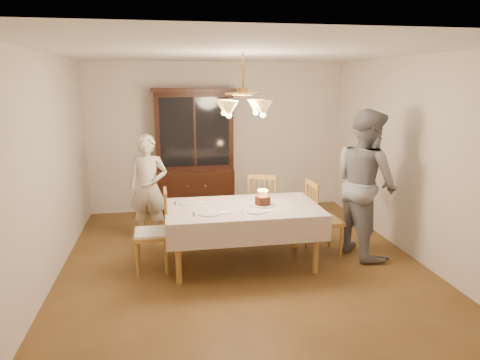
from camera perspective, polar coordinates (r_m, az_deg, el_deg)
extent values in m
plane|color=#573918|center=(5.58, 0.36, -11.04)|extent=(5.00, 5.00, 0.00)
plane|color=white|center=(5.10, 0.41, 16.70)|extent=(5.00, 5.00, 0.00)
plane|color=beige|center=(7.62, -3.00, 5.70)|extent=(4.50, 0.00, 4.50)
plane|color=beige|center=(2.84, 9.52, -7.26)|extent=(4.50, 0.00, 4.50)
plane|color=beige|center=(5.27, -24.45, 1.20)|extent=(0.00, 5.00, 5.00)
plane|color=beige|center=(6.00, 22.05, 2.74)|extent=(0.00, 5.00, 5.00)
cube|color=olive|center=(5.32, 0.37, -3.84)|extent=(1.80, 1.00, 0.04)
cube|color=beige|center=(5.31, 0.37, -3.59)|extent=(1.90, 1.10, 0.01)
cylinder|color=olive|center=(4.97, -8.22, -9.81)|extent=(0.07, 0.07, 0.71)
cylinder|color=olive|center=(5.27, 10.12, -8.55)|extent=(0.07, 0.07, 0.71)
cylinder|color=olive|center=(5.76, -8.50, -6.58)|extent=(0.07, 0.07, 0.71)
cylinder|color=olive|center=(6.01, 7.39, -5.69)|extent=(0.07, 0.07, 0.71)
cube|color=black|center=(7.49, -5.93, -1.50)|extent=(1.30, 0.50, 0.80)
cube|color=black|center=(7.35, -6.16, 6.54)|extent=(1.30, 0.40, 1.30)
cube|color=black|center=(7.15, -6.04, 6.36)|extent=(1.14, 0.01, 1.14)
cube|color=black|center=(7.25, -6.26, 11.84)|extent=(1.38, 0.54, 0.06)
cube|color=olive|center=(6.28, 3.12, -3.85)|extent=(0.56, 0.54, 0.05)
cube|color=olive|center=(5.97, 2.97, 0.40)|extent=(0.39, 0.17, 0.06)
cylinder|color=olive|center=(6.50, 4.85, -5.47)|extent=(0.04, 0.04, 0.43)
cylinder|color=olive|center=(6.54, 1.69, -5.32)|extent=(0.04, 0.04, 0.43)
cylinder|color=olive|center=(6.18, 4.58, -6.46)|extent=(0.04, 0.04, 0.43)
cylinder|color=olive|center=(6.22, 1.26, -6.30)|extent=(0.04, 0.04, 0.43)
cube|color=olive|center=(5.36, -11.78, -7.16)|extent=(0.43, 0.45, 0.05)
cube|color=olive|center=(5.20, -9.95, -1.69)|extent=(0.04, 0.40, 0.06)
cylinder|color=olive|center=(5.61, -13.41, -8.86)|extent=(0.04, 0.04, 0.43)
cylinder|color=olive|center=(5.28, -13.53, -10.30)|extent=(0.04, 0.04, 0.43)
cylinder|color=olive|center=(5.61, -9.90, -8.71)|extent=(0.04, 0.04, 0.43)
cylinder|color=olive|center=(5.27, -9.79, -10.15)|extent=(0.04, 0.04, 0.43)
cube|color=white|center=(5.34, -11.79, -6.81)|extent=(0.39, 0.41, 0.03)
cube|color=olive|center=(5.85, 11.14, -5.39)|extent=(0.44, 0.46, 0.05)
cube|color=olive|center=(5.64, 9.60, -0.53)|extent=(0.05, 0.40, 0.06)
cylinder|color=olive|center=(5.84, 13.29, -7.97)|extent=(0.04, 0.04, 0.43)
cylinder|color=olive|center=(6.15, 11.86, -6.82)|extent=(0.04, 0.04, 0.43)
cylinder|color=olive|center=(5.71, 10.16, -8.32)|extent=(0.04, 0.04, 0.43)
cylinder|color=olive|center=(6.02, 8.87, -7.12)|extent=(0.04, 0.04, 0.43)
imported|color=beige|center=(6.27, -12.10, -1.09)|extent=(0.64, 0.49, 1.55)
imported|color=slate|center=(5.84, 16.37, -0.41)|extent=(0.90, 1.06, 1.94)
cylinder|color=white|center=(5.37, 3.04, -3.31)|extent=(0.30, 0.30, 0.01)
cylinder|color=#3B190D|center=(5.35, 3.04, -2.70)|extent=(0.19, 0.19, 0.11)
cylinder|color=#598CD8|center=(5.34, 3.67, -1.75)|extent=(0.01, 0.01, 0.07)
sphere|color=#FFB23F|center=(5.33, 3.67, -1.34)|extent=(0.01, 0.01, 0.01)
cylinder|color=pink|center=(5.36, 3.57, -1.70)|extent=(0.01, 0.01, 0.07)
sphere|color=#FFB23F|center=(5.35, 3.58, -1.29)|extent=(0.01, 0.01, 0.01)
cylinder|color=#EACC66|center=(5.37, 3.41, -1.66)|extent=(0.01, 0.01, 0.07)
sphere|color=#FFB23F|center=(5.36, 3.42, -1.24)|extent=(0.01, 0.01, 0.01)
cylinder|color=#598CD8|center=(5.38, 3.20, -1.63)|extent=(0.01, 0.01, 0.07)
sphere|color=#FFB23F|center=(5.37, 3.21, -1.22)|extent=(0.01, 0.01, 0.01)
cylinder|color=pink|center=(5.38, 2.97, -1.62)|extent=(0.01, 0.01, 0.07)
sphere|color=#FFB23F|center=(5.37, 2.98, -1.21)|extent=(0.01, 0.01, 0.01)
cylinder|color=#EACC66|center=(5.38, 2.76, -1.64)|extent=(0.01, 0.01, 0.07)
sphere|color=#FFB23F|center=(5.37, 2.76, -1.23)|extent=(0.01, 0.01, 0.01)
cylinder|color=#598CD8|center=(5.36, 2.58, -1.68)|extent=(0.01, 0.01, 0.07)
sphere|color=#FFB23F|center=(5.35, 2.58, -1.26)|extent=(0.01, 0.01, 0.01)
cylinder|color=pink|center=(5.35, 2.46, -1.72)|extent=(0.01, 0.01, 0.07)
sphere|color=#FFB23F|center=(5.34, 2.47, -1.31)|extent=(0.01, 0.01, 0.01)
cylinder|color=#EACC66|center=(5.33, 2.43, -1.78)|extent=(0.01, 0.01, 0.07)
sphere|color=#FFB23F|center=(5.32, 2.43, -1.37)|extent=(0.01, 0.01, 0.01)
cylinder|color=#598CD8|center=(5.31, 2.48, -1.84)|extent=(0.01, 0.01, 0.07)
sphere|color=#FFB23F|center=(5.30, 2.48, -1.42)|extent=(0.01, 0.01, 0.01)
cylinder|color=pink|center=(5.29, 2.61, -1.89)|extent=(0.01, 0.01, 0.07)
sphere|color=#FFB23F|center=(5.28, 2.61, -1.47)|extent=(0.01, 0.01, 0.01)
cylinder|color=#EACC66|center=(5.28, 2.80, -1.93)|extent=(0.01, 0.01, 0.07)
sphere|color=#FFB23F|center=(5.27, 2.80, -1.51)|extent=(0.01, 0.01, 0.01)
cylinder|color=#598CD8|center=(5.27, 3.02, -1.95)|extent=(0.01, 0.01, 0.07)
sphere|color=#FFB23F|center=(5.26, 3.03, -1.53)|extent=(0.01, 0.01, 0.01)
cylinder|color=pink|center=(5.27, 3.25, -1.94)|extent=(0.01, 0.01, 0.07)
sphere|color=#FFB23F|center=(5.26, 3.26, -1.52)|extent=(0.01, 0.01, 0.01)
cylinder|color=#EACC66|center=(5.28, 3.46, -1.91)|extent=(0.01, 0.01, 0.07)
sphere|color=#FFB23F|center=(5.27, 3.46, -1.49)|extent=(0.01, 0.01, 0.01)
cylinder|color=#598CD8|center=(5.30, 3.60, -1.87)|extent=(0.01, 0.01, 0.07)
sphere|color=#FFB23F|center=(5.29, 3.61, -1.45)|extent=(0.01, 0.01, 0.01)
cylinder|color=pink|center=(5.32, 3.68, -1.81)|extent=(0.01, 0.01, 0.07)
sphere|color=#FFB23F|center=(5.31, 3.68, -1.40)|extent=(0.01, 0.01, 0.01)
cylinder|color=white|center=(5.04, -4.13, -4.42)|extent=(0.27, 0.27, 0.02)
cube|color=silver|center=(5.03, -6.19, -4.56)|extent=(0.01, 0.16, 0.01)
cube|color=white|center=(5.06, -2.09, -4.35)|extent=(0.10, 0.10, 0.01)
cylinder|color=white|center=(5.10, 2.07, -4.19)|extent=(0.24, 0.24, 0.02)
cube|color=silver|center=(5.07, 0.27, -4.33)|extent=(0.01, 0.16, 0.01)
cube|color=white|center=(5.13, 3.85, -4.11)|extent=(0.10, 0.10, 0.01)
cylinder|color=white|center=(5.48, -6.93, -3.03)|extent=(0.24, 0.24, 0.02)
cube|color=silver|center=(5.48, -8.64, -3.14)|extent=(0.01, 0.16, 0.01)
cube|color=white|center=(5.49, -5.22, -2.98)|extent=(0.10, 0.10, 0.01)
cylinder|color=#BF8C3F|center=(5.09, 0.40, 14.45)|extent=(0.02, 0.02, 0.40)
cylinder|color=#BF8C3F|center=(5.09, 0.40, 11.64)|extent=(0.12, 0.12, 0.10)
cone|color=#D8994C|center=(5.33, 2.13, 9.76)|extent=(0.22, 0.22, 0.18)
sphere|color=#FFD899|center=(5.33, 2.13, 9.01)|extent=(0.07, 0.07, 0.07)
cone|color=#D8994C|center=(5.26, -2.15, 9.71)|extent=(0.22, 0.22, 0.18)
sphere|color=#FFD899|center=(5.27, -2.14, 8.95)|extent=(0.07, 0.07, 0.07)
cone|color=#D8994C|center=(4.87, -1.51, 9.45)|extent=(0.22, 0.22, 0.18)
sphere|color=#FFD899|center=(4.88, -1.50, 8.63)|extent=(0.07, 0.07, 0.07)
cone|color=#D8994C|center=(4.94, 3.10, 9.49)|extent=(0.22, 0.22, 0.18)
sphere|color=#FFD899|center=(4.95, 3.09, 8.68)|extent=(0.07, 0.07, 0.07)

